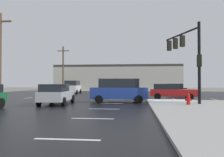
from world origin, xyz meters
The scene contains 15 objects.
ground_plane centered at (0.00, 0.00, 0.00)m, with size 120.00×120.00×0.00m, color slate.
road_asphalt centered at (0.00, 0.00, 0.01)m, with size 44.00×44.00×0.02m, color black.
snow_strip_curbside centered at (5.00, -4.00, 0.17)m, with size 4.00×1.60×0.06m, color white.
lane_markings centered at (1.20, -1.38, 0.02)m, with size 36.15×36.15×0.01m.
traffic_signal_mast centered at (6.16, -5.28, 4.37)m, with size 1.90×5.34×6.12m.
fire_hydrant centered at (5.76, -7.66, 0.54)m, with size 0.48×0.26×0.79m.
strip_building_background centered at (-1.99, 26.94, 2.79)m, with size 27.13×8.00×5.57m.
sedan_grey centered at (0.40, 4.25, 0.85)m, with size 4.67×2.39×1.58m.
suv_blue centered at (0.54, -4.87, 1.09)m, with size 4.97×2.52×2.03m.
sedan_red centered at (5.60, -0.77, 0.85)m, with size 4.68×2.43×1.58m.
sedan_black centered at (7.35, 6.99, 0.85)m, with size 2.10×4.57×1.58m.
suv_white centered at (-7.92, 10.80, 1.09)m, with size 2.43×4.94×2.03m.
sedan_silver centered at (-4.09, -7.38, 0.85)m, with size 2.26×4.63×1.58m.
utility_pole_mid centered at (-10.91, -3.89, 4.40)m, with size 2.20×0.28×8.39m.
utility_pole_distant centered at (-11.17, 16.15, 4.38)m, with size 2.20×0.28×8.35m.
Camera 1 is at (2.03, -24.66, 1.69)m, focal length 36.99 mm.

